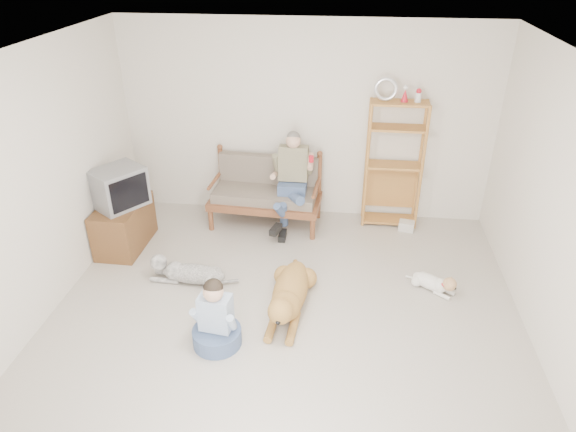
# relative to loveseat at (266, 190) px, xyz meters

# --- Properties ---
(floor) EXTENTS (5.50, 5.50, 0.00)m
(floor) POSITION_rel_loveseat_xyz_m (0.51, -2.38, -0.49)
(floor) COLOR #B8AEA1
(floor) RESTS_ON ground
(ceiling) EXTENTS (5.50, 5.50, 0.00)m
(ceiling) POSITION_rel_loveseat_xyz_m (0.51, -2.38, 2.21)
(ceiling) COLOR white
(ceiling) RESTS_ON ground
(wall_back) EXTENTS (5.00, 0.00, 5.00)m
(wall_back) POSITION_rel_loveseat_xyz_m (0.51, 0.37, 0.86)
(wall_back) COLOR beige
(wall_back) RESTS_ON ground
(wall_left) EXTENTS (0.00, 5.50, 5.50)m
(wall_left) POSITION_rel_loveseat_xyz_m (-1.99, -2.38, 0.86)
(wall_left) COLOR beige
(wall_left) RESTS_ON ground
(loveseat) EXTENTS (1.54, 0.79, 0.95)m
(loveseat) POSITION_rel_loveseat_xyz_m (0.00, 0.00, 0.00)
(loveseat) COLOR brown
(loveseat) RESTS_ON ground
(man) EXTENTS (0.51, 0.73, 1.19)m
(man) POSITION_rel_loveseat_xyz_m (0.35, -0.20, 0.13)
(man) COLOR #43507B
(man) RESTS_ON loveseat
(etagere) EXTENTS (0.77, 0.34, 2.03)m
(etagere) POSITION_rel_loveseat_xyz_m (1.70, 0.17, 0.41)
(etagere) COLOR #B9883A
(etagere) RESTS_ON ground
(book_stack) EXTENTS (0.23, 0.18, 0.13)m
(book_stack) POSITION_rel_loveseat_xyz_m (1.95, -0.03, -0.42)
(book_stack) COLOR white
(book_stack) RESTS_ON ground
(tv_stand) EXTENTS (0.52, 0.91, 0.60)m
(tv_stand) POSITION_rel_loveseat_xyz_m (-1.72, -0.85, -0.19)
(tv_stand) COLOR brown
(tv_stand) RESTS_ON ground
(crt_tv) EXTENTS (0.72, 0.75, 0.49)m
(crt_tv) POSITION_rel_loveseat_xyz_m (-1.69, -0.86, 0.36)
(crt_tv) COLOR slate
(crt_tv) RESTS_ON tv_stand
(wall_outlet) EXTENTS (0.12, 0.02, 0.08)m
(wall_outlet) POSITION_rel_loveseat_xyz_m (-0.74, 0.36, -0.19)
(wall_outlet) COLOR silver
(wall_outlet) RESTS_ON ground
(golden_retriever) EXTENTS (0.44, 1.51, 0.45)m
(golden_retriever) POSITION_rel_loveseat_xyz_m (0.53, -1.90, -0.30)
(golden_retriever) COLOR #A57A39
(golden_retriever) RESTS_ON ground
(shaggy_dog) EXTENTS (1.10, 0.29, 0.33)m
(shaggy_dog) POSITION_rel_loveseat_xyz_m (-0.71, -1.53, -0.35)
(shaggy_dog) COLOR white
(shaggy_dog) RESTS_ON ground
(terrier) EXTENTS (0.56, 0.45, 0.24)m
(terrier) POSITION_rel_loveseat_xyz_m (2.16, -1.38, -0.38)
(terrier) COLOR silver
(terrier) RESTS_ON ground
(child) EXTENTS (0.48, 0.48, 0.77)m
(child) POSITION_rel_loveseat_xyz_m (-0.11, -2.51, -0.21)
(child) COLOR #43507B
(child) RESTS_ON ground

